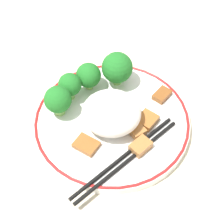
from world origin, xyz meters
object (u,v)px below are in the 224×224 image
broccoli_back_left (116,68)px  chopsticks (125,159)px  broccoli_back_center (89,76)px  broccoli_back_right (70,85)px  plate (112,121)px  broccoli_mid_left (58,100)px

broccoli_back_left → chopsticks: 0.17m
broccoli_back_center → broccoli_back_right: bearing=-136.3°
plate → broccoli_back_right: broccoli_back_right is taller
broccoli_back_center → chopsticks: 0.17m
plate → broccoli_mid_left: broccoli_mid_left is taller
broccoli_back_center → chopsticks: broccoli_back_center is taller
chopsticks → broccoli_back_center: bearing=118.3°
broccoli_mid_left → chopsticks: size_ratio=0.33×
broccoli_back_right → broccoli_mid_left: broccoli_mid_left is taller
broccoli_mid_left → chopsticks: bearing=-34.4°
broccoli_back_right → chopsticks: (0.11, -0.12, -0.03)m
broccoli_back_center → broccoli_mid_left: size_ratio=0.93×
plate → broccoli_back_right: (-0.08, 0.04, 0.04)m
broccoli_back_left → chopsticks: size_ratio=0.38×
broccoli_back_left → broccoli_back_right: bearing=-149.7°
plate → broccoli_back_left: bearing=91.3°
plate → broccoli_mid_left: (-0.09, 0.01, 0.04)m
broccoli_back_right → broccoli_back_center: bearing=43.7°
broccoli_mid_left → broccoli_back_right: bearing=69.6°
plate → chopsticks: size_ratio=1.53×
broccoli_back_right → broccoli_back_left: bearing=30.3°
broccoli_back_left → broccoli_back_center: size_ratio=1.24×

